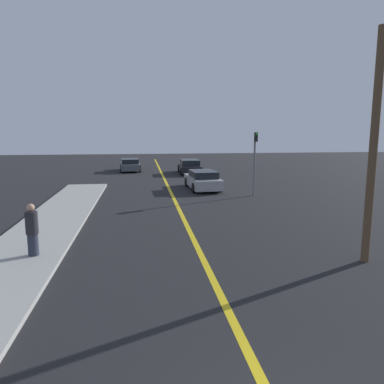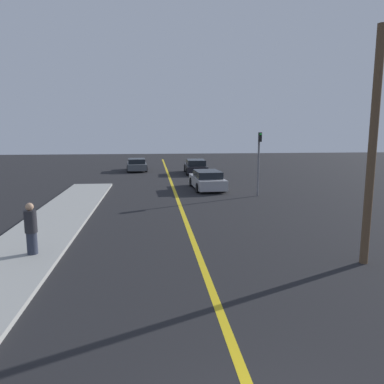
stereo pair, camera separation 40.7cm
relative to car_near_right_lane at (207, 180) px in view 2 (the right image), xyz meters
The scene contains 8 objects.
road_center_line 4.29m from the car_near_right_lane, 122.10° to the right, with size 0.20×60.00×0.01m.
sidewalk_left 12.44m from the car_near_right_lane, 129.69° to the right, with size 2.68×24.06×0.14m.
car_near_right_lane is the anchor object (origin of this frame).
car_ahead_center 9.29m from the car_near_right_lane, 88.17° to the left, with size 2.00×4.59×1.29m.
car_far_distant 13.18m from the car_near_right_lane, 113.16° to the left, with size 2.10×4.23×1.21m.
pedestrian_mid_group 15.08m from the car_near_right_lane, 119.71° to the right, with size 0.38×0.38×1.63m.
traffic_light 4.38m from the car_near_right_lane, 48.44° to the right, with size 0.18×0.40×3.83m.
utility_pole 15.12m from the car_near_right_lane, 79.80° to the right, with size 0.24×0.24×6.86m.
Camera 2 is at (-1.44, -3.24, 3.98)m, focal length 35.00 mm.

